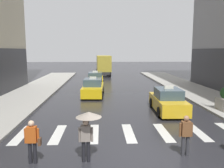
{
  "coord_description": "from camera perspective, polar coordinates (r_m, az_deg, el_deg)",
  "views": [
    {
      "loc": [
        -1.4,
        -8.48,
        4.18
      ],
      "look_at": [
        -0.62,
        8.0,
        1.83
      ],
      "focal_mm": 37.6,
      "sensor_mm": 36.0,
      "label": 1
    }
  ],
  "objects": [
    {
      "name": "taxi_lead",
      "position": [
        16.6,
        13.43,
        -4.12
      ],
      "size": [
        2.02,
        4.58,
        1.8
      ],
      "color": "gold",
      "rests_on": "ground"
    },
    {
      "name": "ground_plane",
      "position": [
        9.56,
        6.31,
        -17.86
      ],
      "size": [
        160.0,
        160.0,
        0.0
      ],
      "primitive_type": "plane",
      "color": "#26262B"
    },
    {
      "name": "box_truck",
      "position": [
        39.84,
        -2.1,
        4.76
      ],
      "size": [
        2.54,
        7.62,
        3.35
      ],
      "color": "#2D2D2D",
      "rests_on": "ground"
    },
    {
      "name": "taxi_second",
      "position": [
        21.81,
        -4.62,
        -1.02
      ],
      "size": [
        2.07,
        4.61,
        1.8
      ],
      "color": "yellow",
      "rests_on": "ground"
    },
    {
      "name": "pedestrian_with_umbrella",
      "position": [
        8.87,
        -5.94,
        -9.4
      ],
      "size": [
        0.96,
        0.96,
        1.94
      ],
      "color": "black",
      "rests_on": "ground"
    },
    {
      "name": "taxi_third",
      "position": [
        28.16,
        -4.07,
        1.05
      ],
      "size": [
        1.94,
        4.55,
        1.8
      ],
      "color": "yellow",
      "rests_on": "ground"
    },
    {
      "name": "pedestrian_with_handbag",
      "position": [
        9.37,
        -18.81,
        -12.61
      ],
      "size": [
        0.6,
        0.24,
        1.65
      ],
      "color": "black",
      "rests_on": "ground"
    },
    {
      "name": "crosswalk_markings",
      "position": [
        12.3,
        4.09,
        -11.75
      ],
      "size": [
        11.3,
        2.8,
        0.01
      ],
      "color": "silver",
      "rests_on": "ground"
    },
    {
      "name": "pedestrian_plain_coat",
      "position": [
        9.94,
        17.51,
        -11.3
      ],
      "size": [
        0.55,
        0.24,
        1.65
      ],
      "color": "#333338",
      "rests_on": "ground"
    }
  ]
}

